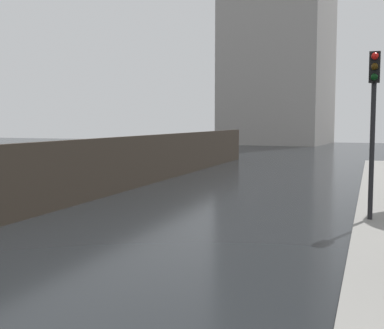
# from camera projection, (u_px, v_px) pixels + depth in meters

# --- Properties ---
(traffic_light) EXTENTS (0.26, 0.39, 4.16)m
(traffic_light) POSITION_uv_depth(u_px,v_px,m) (373.00, 104.00, 12.17)
(traffic_light) COLOR black
(traffic_light) RESTS_ON sidewalk_strip
(distant_tower) EXTENTS (12.06, 12.29, 33.44)m
(distant_tower) POSITION_uv_depth(u_px,v_px,m) (279.00, 25.00, 56.28)
(distant_tower) COLOR #9E9993
(distant_tower) RESTS_ON ground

